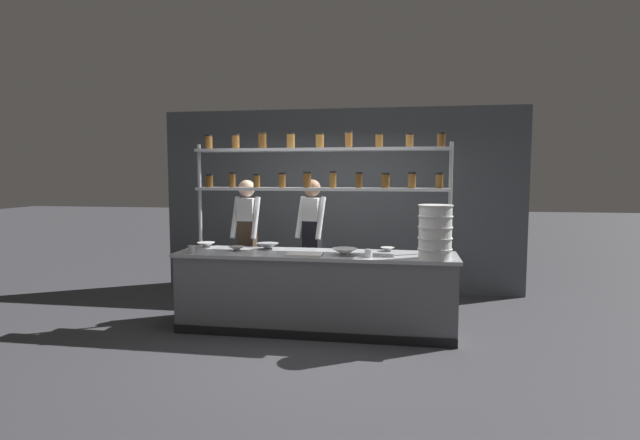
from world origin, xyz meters
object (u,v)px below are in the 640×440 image
container_stack (435,232)px  prep_bowl_near_left (344,252)px  chef_center (312,235)px  serving_cup_by_board (369,253)px  prep_bowl_center_front (237,249)px  prep_bowl_far_left (388,249)px  chef_left (247,235)px  prep_bowl_near_right (268,246)px  cutting_board (304,255)px  spice_shelf_unit (320,172)px  serving_cup_front (191,249)px  prep_bowl_center_back (206,245)px

container_stack → prep_bowl_near_left: (-0.98, 0.09, -0.25)m
chef_center → prep_bowl_near_left: bearing=-46.7°
serving_cup_by_board → prep_bowl_near_left: bearing=160.9°
prep_bowl_center_front → prep_bowl_far_left: size_ratio=1.17×
chef_left → prep_bowl_near_right: (0.43, -0.55, -0.06)m
cutting_board → prep_bowl_near_right: prep_bowl_near_right is taller
chef_left → prep_bowl_far_left: chef_left is taller
prep_bowl_near_right → chef_center: bearing=55.7°
prep_bowl_near_right → chef_left: bearing=128.3°
chef_left → chef_center: bearing=9.4°
spice_shelf_unit → serving_cup_front: spice_shelf_unit is taller
prep_bowl_near_left → prep_bowl_far_left: bearing=40.4°
container_stack → prep_bowl_center_back: 2.80m
chef_center → serving_cup_front: bearing=-125.6°
chef_center → cutting_board: chef_center is taller
chef_center → prep_bowl_center_back: chef_center is taller
prep_bowl_near_right → serving_cup_front: serving_cup_front is taller
prep_bowl_near_left → container_stack: bearing=-5.0°
spice_shelf_unit → prep_bowl_center_back: size_ratio=14.00×
chef_center → container_stack: chef_center is taller
container_stack → serving_cup_front: (-2.74, -0.05, -0.25)m
container_stack → prep_bowl_far_left: bearing=136.9°
prep_bowl_center_back → spice_shelf_unit: bearing=4.9°
prep_bowl_near_right → spice_shelf_unit: bearing=14.7°
serving_cup_front → container_stack: bearing=1.0°
container_stack → prep_bowl_center_front: size_ratio=3.01×
cutting_board → prep_bowl_near_right: (-0.53, 0.39, 0.02)m
chef_left → prep_bowl_near_left: 1.64m
prep_bowl_center_back → prep_bowl_center_front: bearing=-24.9°
spice_shelf_unit → prep_bowl_near_right: size_ratio=11.47×
chef_center → prep_bowl_near_right: (-0.43, -0.63, -0.07)m
spice_shelf_unit → container_stack: size_ratio=5.35×
prep_bowl_near_left → prep_bowl_far_left: prep_bowl_near_left is taller
chef_left → container_stack: bearing=-17.6°
spice_shelf_unit → prep_bowl_center_back: 1.68m
prep_bowl_near_right → cutting_board: bearing=-36.3°
chef_center → chef_left: bearing=-161.1°
prep_bowl_near_left → serving_cup_front: (-1.76, -0.14, 0.01)m
chef_center → container_stack: 1.84m
chef_left → prep_bowl_near_left: bearing=-27.3°
cutting_board → prep_bowl_center_front: prep_bowl_center_front is taller
prep_bowl_near_left → prep_bowl_center_back: size_ratio=1.31×
prep_bowl_center_back → serving_cup_front: (0.02, -0.47, 0.01)m
prep_bowl_center_front → prep_bowl_far_left: bearing=9.0°
prep_bowl_center_front → serving_cup_by_board: bearing=-7.7°
cutting_board → prep_bowl_center_back: 1.40m
container_stack → spice_shelf_unit: bearing=157.9°
prep_bowl_center_front → serving_cup_front: size_ratio=2.17×
prep_bowl_center_back → serving_cup_by_board: (2.05, -0.43, 0.02)m
chef_left → chef_center: (0.87, 0.09, 0.00)m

